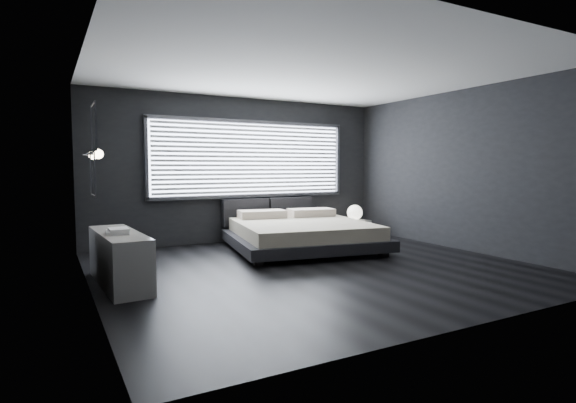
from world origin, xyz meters
TOP-DOWN VIEW (x-y plane):
  - room at (0.00, 0.00)m, footprint 6.04×6.00m
  - window at (0.20, 2.70)m, footprint 4.14×0.09m
  - headboard at (0.52, 2.64)m, footprint 1.96×0.16m
  - sconce_near at (-2.88, 0.05)m, footprint 0.18×0.11m
  - sconce_far at (-2.88, 0.65)m, footprint 0.18×0.11m
  - wall_art_upper at (-2.98, -0.55)m, footprint 0.01×0.48m
  - wall_art_lower at (-2.98, -0.30)m, footprint 0.01×0.48m
  - bed at (0.53, 1.32)m, footprint 2.81×2.72m
  - nightstand at (2.31, 2.16)m, footprint 0.63×0.55m
  - orb_lamp at (2.33, 2.17)m, footprint 0.32×0.32m
  - dresser at (-2.65, 0.33)m, footprint 0.56×1.66m
  - book_stack at (-2.67, 0.21)m, footprint 0.29×0.36m

SIDE VIEW (x-z plane):
  - nightstand at x=2.31m, z-range 0.00..0.33m
  - bed at x=0.53m, z-range -0.02..0.61m
  - dresser at x=-2.65m, z-range 0.00..0.65m
  - orb_lamp at x=2.33m, z-range 0.33..0.65m
  - headboard at x=0.52m, z-range 0.31..0.83m
  - book_stack at x=-2.67m, z-range 0.65..0.72m
  - wall_art_lower at x=-2.98m, z-range 1.14..1.62m
  - room at x=0.00m, z-range 0.00..2.80m
  - sconce_near at x=-2.88m, z-range 1.55..1.66m
  - sconce_far at x=-2.88m, z-range 1.55..1.66m
  - window at x=0.20m, z-range 0.85..2.37m
  - wall_art_upper at x=-2.98m, z-range 1.61..2.09m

